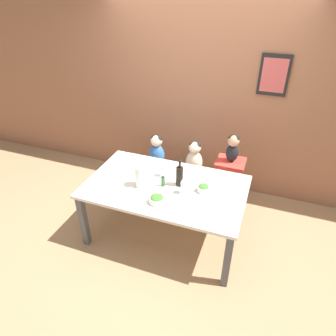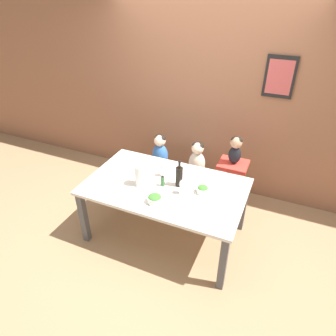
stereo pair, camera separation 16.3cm
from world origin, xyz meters
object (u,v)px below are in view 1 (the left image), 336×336
Objects in this scene: wine_bottle at (180,176)px; person_child_center at (194,157)px; paper_towel_roll at (140,176)px; salad_bowl_large at (157,199)px; chair_far_left at (157,170)px; dinner_plate_front_left at (106,189)px; chair_right_highchair at (229,173)px; salad_bowl_small at (204,188)px; chair_far_center at (193,178)px; person_baby_right at (233,146)px; wine_glass_near at (184,184)px; wine_glass_far at (163,167)px; person_child_left at (157,150)px; dinner_plate_back_left at (144,164)px.

person_child_center is at bearing 91.71° from wine_bottle.
salad_bowl_large is (0.28, -0.21, -0.08)m from paper_towel_roll.
chair_far_left is 2.30× the size of dinner_plate_front_left.
chair_right_highchair is 0.48m from person_child_center.
salad_bowl_small is at bearing -40.26° from chair_far_left.
person_baby_right reaches higher than chair_far_center.
person_child_center is at bearing 84.74° from salad_bowl_large.
person_child_center is 2.69× the size of wine_glass_near.
person_baby_right is at bearing 76.43° from salad_bowl_small.
wine_glass_near is (0.09, -0.13, -0.00)m from wine_bottle.
person_baby_right is at bearing 44.75° from paper_towel_roll.
chair_far_left is 1.11m from wine_glass_near.
person_baby_right is at bearing 40.26° from wine_glass_far.
chair_far_center is at bearing -0.13° from person_child_left.
wine_glass_near is at bearing -51.67° from person_child_left.
wine_glass_near is at bearing -114.16° from person_baby_right.
wine_bottle reaches higher than person_child_center.
chair_far_left is 1.14m from person_baby_right.
person_child_left is 0.41m from dinner_plate_back_left.
salad_bowl_large is at bearing -107.48° from wine_bottle.
person_baby_right is 1.57m from dinner_plate_front_left.
wine_bottle is at bearing -88.29° from person_child_center.
salad_bowl_small is (0.82, -0.70, 0.38)m from chair_far_left.
paper_towel_roll reaches higher than chair_far_center.
salad_bowl_small is at bearing -4.82° from wine_bottle.
dinner_plate_front_left is at bearing -123.77° from chair_far_center.
dinner_plate_front_left is at bearing 179.22° from salad_bowl_large.
person_baby_right reaches higher than chair_right_highchair.
person_baby_right is 2.04× the size of wine_glass_near.
chair_right_highchair is at bearing 76.40° from salad_bowl_small.
chair_right_highchair reaches higher than chair_far_left.
chair_far_center is 3.53× the size of salad_bowl_small.
paper_towel_roll reaches higher than chair_far_left.
salad_bowl_large is at bearing -138.78° from salad_bowl_small.
salad_bowl_small is at bearing 18.83° from dinner_plate_front_left.
chair_far_left and chair_far_center have the same top height.
paper_towel_roll is (-0.37, -0.83, 0.14)m from person_child_center.
person_child_center is 1.46× the size of wine_bottle.
salad_bowl_large is (-0.20, -0.24, -0.08)m from wine_glass_near.
wine_glass_far is at bearing -26.73° from dinner_plate_back_left.
chair_right_highchair is at bearing 44.69° from paper_towel_roll.
person_child_center is 3.53× the size of salad_bowl_small.
dinner_plate_back_left is (0.17, 0.62, 0.00)m from dinner_plate_front_left.
wine_bottle is 1.57× the size of dinner_plate_front_left.
dinner_plate_back_left is at bearing 160.98° from salad_bowl_small.
salad_bowl_small is (0.51, -0.13, -0.08)m from wine_glass_far.
person_child_left reaches higher than dinner_plate_back_left.
wine_glass_far is 1.31× the size of salad_bowl_small.
salad_bowl_large reaches higher than chair_far_center.
person_child_center is at bearing 69.90° from wine_glass_far.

